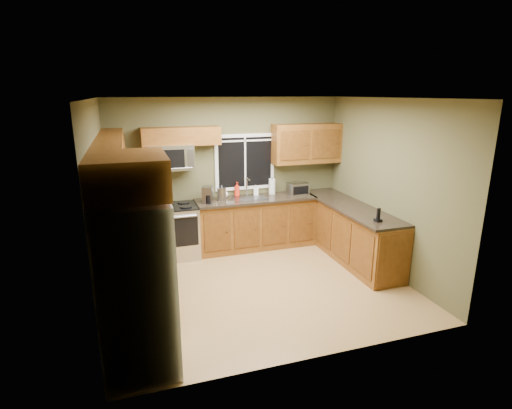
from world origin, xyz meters
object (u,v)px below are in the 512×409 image
kettle (222,193)px  soap_bottle_a (237,189)px  cordless_phone (378,218)px  soap_bottle_b (256,190)px  toaster_oven (298,189)px  refrigerator (137,285)px  soap_bottle_c (225,193)px  coffee_maker (208,195)px  microwave (170,157)px  paper_towel_roll (272,186)px  range (176,231)px

kettle → soap_bottle_a: kettle is taller
soap_bottle_a → cordless_phone: soap_bottle_a is taller
soap_bottle_b → kettle: bearing=-163.8°
toaster_oven → kettle: size_ratio=1.34×
refrigerator → soap_bottle_b: size_ratio=9.86×
soap_bottle_b → soap_bottle_c: (-0.59, 0.00, -0.01)m
toaster_oven → kettle: kettle is taller
soap_bottle_b → soap_bottle_c: bearing=180.0°
kettle → soap_bottle_b: 0.72m
toaster_oven → coffee_maker: bearing=-178.4°
soap_bottle_c → refrigerator: bearing=-118.5°
refrigerator → microwave: (0.69, 2.91, 0.83)m
toaster_oven → soap_bottle_c: 1.36m
coffee_maker → soap_bottle_a: 0.65m
soap_bottle_b → toaster_oven: bearing=-16.2°
coffee_maker → soap_bottle_a: coffee_maker is taller
coffee_maker → paper_towel_roll: bearing=11.0°
microwave → kettle: bearing=-7.3°
refrigerator → cordless_phone: 3.57m
microwave → toaster_oven: size_ratio=2.00×
soap_bottle_a → cordless_phone: size_ratio=1.29×
cordless_phone → kettle: bearing=135.7°
cordless_phone → soap_bottle_b: bearing=120.5°
soap_bottle_c → kettle: bearing=-117.0°
coffee_maker → refrigerator: bearing=-114.8°
kettle → soap_bottle_c: 0.23m
coffee_maker → soap_bottle_b: bearing=15.6°
refrigerator → range: bearing=76.0°
refrigerator → soap_bottle_c: size_ratio=11.29×
toaster_oven → paper_towel_roll: 0.49m
coffee_maker → cordless_phone: bearing=-39.7°
soap_bottle_a → soap_bottle_c: bearing=180.0°
range → cordless_phone: size_ratio=4.56×
refrigerator → microwave: 3.10m
cordless_phone → soap_bottle_c: bearing=131.2°
paper_towel_roll → soap_bottle_c: paper_towel_roll is taller
refrigerator → toaster_oven: bearing=43.1°
range → soap_bottle_b: soap_bottle_b is taller
cordless_phone → microwave: bearing=144.3°
paper_towel_roll → range: bearing=-173.5°
toaster_oven → soap_bottle_b: toaster_oven is taller
microwave → cordless_phone: bearing=-35.7°
kettle → refrigerator: bearing=-118.6°
toaster_oven → paper_towel_roll: paper_towel_roll is taller
soap_bottle_b → microwave: bearing=-176.5°
refrigerator → microwave: bearing=76.7°
refrigerator → paper_towel_roll: 3.91m
range → soap_bottle_c: soap_bottle_c is taller
kettle → soap_bottle_a: 0.39m
toaster_oven → soap_bottle_c: size_ratio=2.39×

